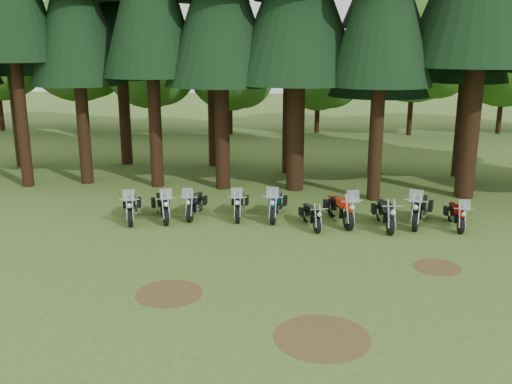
% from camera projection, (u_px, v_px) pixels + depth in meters
% --- Properties ---
extents(ground, '(120.00, 120.00, 0.00)m').
position_uv_depth(ground, '(285.00, 268.00, 16.82)').
color(ground, '#405F24').
rests_on(ground, ground).
extents(pine_back_4, '(4.94, 4.94, 13.78)m').
position_uv_depth(pine_back_4, '(383.00, 4.00, 27.14)').
color(pine_back_4, '#311C10').
rests_on(pine_back_4, ground).
extents(decid_1, '(7.91, 7.69, 9.88)m').
position_uv_depth(decid_1, '(81.00, 52.00, 41.52)').
color(decid_1, '#311C10').
rests_on(decid_1, ground).
extents(decid_2, '(6.72, 6.53, 8.40)m').
position_uv_depth(decid_2, '(152.00, 65.00, 40.32)').
color(decid_2, '#311C10').
rests_on(decid_2, ground).
extents(decid_3, '(6.12, 5.95, 7.65)m').
position_uv_depth(decid_3, '(233.00, 71.00, 40.29)').
color(decid_3, '#311C10').
rests_on(decid_3, ground).
extents(decid_4, '(5.93, 5.76, 7.41)m').
position_uv_depth(decid_4, '(322.00, 73.00, 40.93)').
color(decid_4, '#311C10').
rests_on(decid_4, ground).
extents(decid_5, '(8.45, 8.21, 10.56)m').
position_uv_depth(decid_5, '(421.00, 46.00, 39.30)').
color(decid_5, '#311C10').
rests_on(decid_5, ground).
extents(decid_6, '(7.06, 6.86, 8.82)m').
position_uv_depth(decid_6, '(511.00, 61.00, 40.25)').
color(decid_6, '#311C10').
rests_on(decid_6, ground).
extents(dirt_patch_0, '(1.80, 1.80, 0.01)m').
position_uv_depth(dirt_patch_0, '(169.00, 293.00, 15.14)').
color(dirt_patch_0, '#4C3D1E').
rests_on(dirt_patch_0, ground).
extents(dirt_patch_1, '(1.40, 1.40, 0.01)m').
position_uv_depth(dirt_patch_1, '(437.00, 267.00, 16.91)').
color(dirt_patch_1, '#4C3D1E').
rests_on(dirt_patch_1, ground).
extents(dirt_patch_2, '(2.20, 2.20, 0.01)m').
position_uv_depth(dirt_patch_2, '(322.00, 337.00, 12.88)').
color(dirt_patch_2, '#4C3D1E').
rests_on(dirt_patch_2, ground).
extents(motorcycle_0, '(0.85, 2.30, 1.46)m').
position_uv_depth(motorcycle_0, '(131.00, 208.00, 21.27)').
color(motorcycle_0, black).
rests_on(motorcycle_0, ground).
extents(motorcycle_1, '(1.13, 2.24, 1.45)m').
position_uv_depth(motorcycle_1, '(163.00, 207.00, 21.40)').
color(motorcycle_1, black).
rests_on(motorcycle_1, ground).
extents(motorcycle_2, '(0.43, 2.18, 1.37)m').
position_uv_depth(motorcycle_2, '(195.00, 205.00, 21.78)').
color(motorcycle_2, black).
rests_on(motorcycle_2, ground).
extents(motorcycle_3, '(0.45, 2.25, 1.42)m').
position_uv_depth(motorcycle_3, '(239.00, 205.00, 21.69)').
color(motorcycle_3, black).
rests_on(motorcycle_3, ground).
extents(motorcycle_4, '(0.50, 2.37, 1.49)m').
position_uv_depth(motorcycle_4, '(276.00, 205.00, 21.55)').
color(motorcycle_4, black).
rests_on(motorcycle_4, ground).
extents(motorcycle_5, '(0.67, 1.91, 0.80)m').
position_uv_depth(motorcycle_5, '(311.00, 216.00, 20.50)').
color(motorcycle_5, black).
rests_on(motorcycle_5, ground).
extents(motorcycle_6, '(1.03, 2.42, 1.54)m').
position_uv_depth(motorcycle_6, '(340.00, 210.00, 20.92)').
color(motorcycle_6, black).
rests_on(motorcycle_6, ground).
extents(motorcycle_7, '(0.41, 2.32, 0.94)m').
position_uv_depth(motorcycle_7, '(385.00, 215.00, 20.44)').
color(motorcycle_7, black).
rests_on(motorcycle_7, ground).
extents(motorcycle_8, '(1.10, 2.47, 1.58)m').
position_uv_depth(motorcycle_8, '(420.00, 210.00, 20.80)').
color(motorcycle_8, black).
rests_on(motorcycle_8, ground).
extents(motorcycle_9, '(0.39, 2.07, 1.31)m').
position_uv_depth(motorcycle_9, '(456.00, 216.00, 20.45)').
color(motorcycle_9, black).
rests_on(motorcycle_9, ground).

